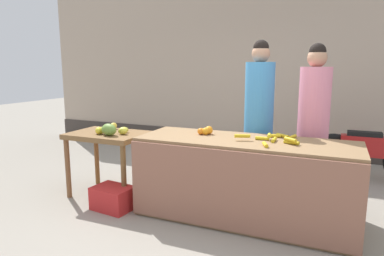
# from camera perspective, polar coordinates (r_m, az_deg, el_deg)

# --- Properties ---
(ground_plane) EXTENTS (24.00, 24.00, 0.00)m
(ground_plane) POSITION_cam_1_polar(r_m,az_deg,el_deg) (3.89, 3.67, -13.92)
(ground_plane) COLOR gray
(market_wall_back) EXTENTS (9.55, 0.23, 3.35)m
(market_wall_back) POSITION_cam_1_polar(r_m,az_deg,el_deg) (6.41, 12.82, 10.42)
(market_wall_back) COLOR tan
(market_wall_back) RESTS_ON ground
(fruit_stall_counter) EXTENTS (2.24, 0.79, 0.85)m
(fruit_stall_counter) POSITION_cam_1_polar(r_m,az_deg,el_deg) (3.64, 8.74, -8.58)
(fruit_stall_counter) COLOR olive
(fruit_stall_counter) RESTS_ON ground
(side_table_wooden) EXTENTS (0.91, 0.65, 0.80)m
(side_table_wooden) POSITION_cam_1_polar(r_m,az_deg,el_deg) (4.32, -13.91, -2.35)
(side_table_wooden) COLOR brown
(side_table_wooden) RESTS_ON ground
(banana_bunch_pile) EXTENTS (0.64, 0.62, 0.07)m
(banana_bunch_pile) POSITION_cam_1_polar(r_m,az_deg,el_deg) (3.52, 13.63, -1.70)
(banana_bunch_pile) COLOR gold
(banana_bunch_pile) RESTS_ON fruit_stall_counter
(orange_pile) EXTENTS (0.16, 0.13, 0.09)m
(orange_pile) POSITION_cam_1_polar(r_m,az_deg,el_deg) (3.75, 2.33, -0.46)
(orange_pile) COLOR orange
(orange_pile) RESTS_ON fruit_stall_counter
(mango_papaya_pile) EXTENTS (0.41, 0.52, 0.14)m
(mango_papaya_pile) POSITION_cam_1_polar(r_m,az_deg,el_deg) (4.18, -13.53, -0.25)
(mango_papaya_pile) COLOR gold
(mango_papaya_pile) RESTS_ON side_table_wooden
(vendor_woman_blue_shirt) EXTENTS (0.34, 0.34, 1.90)m
(vendor_woman_blue_shirt) POSITION_cam_1_polar(r_m,az_deg,el_deg) (4.12, 11.08, 1.21)
(vendor_woman_blue_shirt) COLOR #33333D
(vendor_woman_blue_shirt) RESTS_ON ground
(vendor_woman_pink_shirt) EXTENTS (0.34, 0.34, 1.84)m
(vendor_woman_pink_shirt) POSITION_cam_1_polar(r_m,az_deg,el_deg) (4.05, 19.58, 0.23)
(vendor_woman_pink_shirt) COLOR #33333D
(vendor_woman_pink_shirt) RESTS_ON ground
(parked_motorcycle) EXTENTS (1.60, 0.18, 0.88)m
(parked_motorcycle) POSITION_cam_1_polar(r_m,az_deg,el_deg) (5.35, 27.74, -3.82)
(parked_motorcycle) COLOR black
(parked_motorcycle) RESTS_ON ground
(produce_crate) EXTENTS (0.47, 0.37, 0.26)m
(produce_crate) POSITION_cam_1_polar(r_m,az_deg,el_deg) (4.02, -13.07, -11.34)
(produce_crate) COLOR red
(produce_crate) RESTS_ON ground
(produce_sack) EXTENTS (0.38, 0.33, 0.55)m
(produce_sack) POSITION_cam_1_polar(r_m,az_deg,el_deg) (4.57, -1.90, -6.56)
(produce_sack) COLOR tan
(produce_sack) RESTS_ON ground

